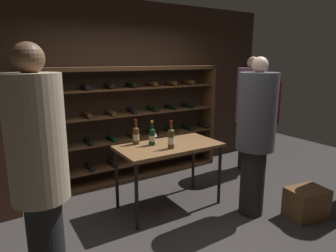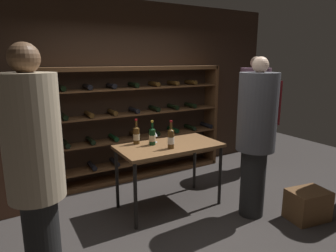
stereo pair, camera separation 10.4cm
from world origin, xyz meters
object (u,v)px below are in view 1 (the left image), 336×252
wine_glass_stemmed_left (154,134)px  wine_rack (132,125)px  wine_bottle_amber_reserve (136,135)px  wine_bottle_green_slim (152,136)px  person_guest_plum_blouse (39,167)px  person_guest_khaki (256,131)px  tasting_table (169,151)px  wine_crate (306,203)px  wine_bottle_red_label (171,138)px  person_host_in_suit (250,109)px

wine_glass_stemmed_left → wine_rack: bearing=82.4°
wine_bottle_amber_reserve → wine_glass_stemmed_left: 0.25m
wine_bottle_green_slim → wine_glass_stemmed_left: 0.12m
person_guest_plum_blouse → wine_bottle_green_slim: bearing=-157.8°
person_guest_khaki → wine_bottle_amber_reserve: 1.51m
tasting_table → person_guest_khaki: person_guest_khaki is taller
wine_crate → wine_bottle_red_label: bearing=143.7°
wine_glass_stemmed_left → person_guest_khaki: bearing=-45.3°
tasting_table → person_guest_khaki: size_ratio=0.68×
wine_bottle_amber_reserve → person_guest_plum_blouse: bearing=-140.7°
wine_rack → person_guest_khaki: bearing=-67.7°
person_guest_plum_blouse → wine_bottle_red_label: person_guest_plum_blouse is taller
person_host_in_suit → wine_bottle_amber_reserve: person_host_in_suit is taller
wine_bottle_red_label → tasting_table: bearing=67.6°
wine_rack → wine_crate: wine_rack is taller
tasting_table → wine_crate: (1.31, -1.16, -0.59)m
wine_glass_stemmed_left → wine_bottle_amber_reserve: bearing=166.6°
person_guest_khaki → wine_glass_stemmed_left: person_guest_khaki is taller
wine_bottle_green_slim → wine_bottle_amber_reserve: (-0.16, 0.15, 0.00)m
wine_rack → person_guest_khaki: size_ratio=1.61×
person_guest_plum_blouse → wine_bottle_green_slim: person_guest_plum_blouse is taller
wine_rack → wine_bottle_amber_reserve: wine_rack is taller
wine_crate → wine_bottle_green_slim: wine_bottle_green_slim is taller
person_host_in_suit → person_guest_khaki: size_ratio=1.01×
person_guest_khaki → wine_bottle_amber_reserve: person_guest_khaki is taller
person_guest_plum_blouse → wine_crate: 3.16m
tasting_table → person_host_in_suit: person_host_in_suit is taller
person_guest_khaki → wine_bottle_red_label: (-0.86, 0.57, -0.11)m
wine_bottle_amber_reserve → wine_crate: bearing=-40.3°
person_guest_khaki → wine_bottle_red_label: bearing=-162.2°
wine_crate → wine_bottle_green_slim: 2.12m
wine_rack → person_guest_khaki: person_guest_khaki is taller
person_guest_khaki → person_guest_plum_blouse: bearing=-125.9°
wine_bottle_amber_reserve → wine_glass_stemmed_left: bearing=-13.4°
wine_rack → person_guest_khaki: (0.78, -1.89, 0.19)m
wine_crate → wine_bottle_amber_reserve: bearing=139.7°
person_host_in_suit → wine_crate: person_host_in_suit is taller
wine_rack → wine_bottle_green_slim: 1.09m
wine_bottle_green_slim → wine_bottle_amber_reserve: wine_bottle_amber_reserve is taller
person_guest_plum_blouse → wine_glass_stemmed_left: person_guest_plum_blouse is taller
tasting_table → wine_bottle_red_label: size_ratio=3.78×
wine_bottle_amber_reserve → wine_bottle_red_label: bearing=-54.4°
tasting_table → wine_rack: bearing=88.9°
tasting_table → wine_bottle_amber_reserve: 0.48m
person_guest_plum_blouse → tasting_table: bearing=-163.7°
tasting_table → wine_bottle_red_label: (-0.06, -0.15, 0.21)m
person_host_in_suit → wine_bottle_green_slim: person_host_in_suit is taller
wine_bottle_red_label → wine_bottle_amber_reserve: 0.50m
wine_bottle_green_slim → tasting_table: bearing=-29.2°
person_guest_plum_blouse → wine_crate: (2.99, -0.32, -0.96)m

